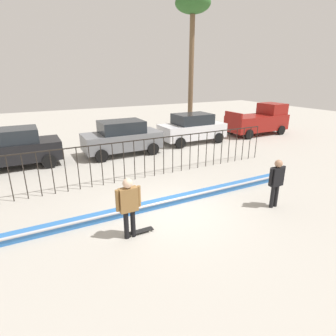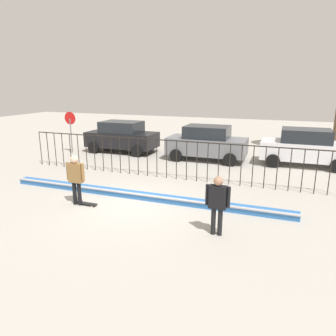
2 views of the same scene
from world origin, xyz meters
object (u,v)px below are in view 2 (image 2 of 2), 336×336
camera_operator (218,200)px  parked_car_black (122,136)px  skateboard (86,204)px  parked_car_gray (207,143)px  stop_sign (71,127)px  parked_car_white (305,147)px  skateboarder (76,175)px

camera_operator → parked_car_black: parked_car_black is taller
skateboard → parked_car_black: size_ratio=0.19×
parked_car_gray → stop_sign: bearing=-170.3°
camera_operator → parked_car_white: 9.59m
skateboard → parked_car_black: parked_car_black is taller
parked_car_black → parked_car_white: 10.42m
parked_car_black → parked_car_gray: (5.42, -0.25, 0.00)m
skateboarder → stop_sign: bearing=111.0°
skateboard → parked_car_gray: bearing=60.3°
parked_car_black → parked_car_gray: size_ratio=1.00×
skateboard → stop_sign: stop_sign is taller
skateboarder → parked_car_white: parked_car_white is taller
camera_operator → parked_car_gray: parked_car_gray is taller
camera_operator → stop_sign: stop_sign is taller
skateboarder → parked_car_gray: parked_car_gray is taller
parked_car_white → skateboarder: bearing=-129.5°
skateboard → stop_sign: (-5.88, 7.05, 1.56)m
camera_operator → parked_car_black: (-7.85, 8.98, -0.05)m
camera_operator → parked_car_gray: bearing=-47.5°
skateboard → parked_car_black: 8.99m
parked_car_gray → parked_car_white: size_ratio=1.00×
skateboarder → skateboard: size_ratio=2.21×
stop_sign → skateboarder: bearing=-51.9°
camera_operator → parked_car_black: 11.92m
camera_operator → stop_sign: 13.08m
skateboard → parked_car_black: bearing=96.5°
skateboard → camera_operator: size_ratio=0.47×
skateboarder → parked_car_gray: (2.60, 8.18, -0.09)m
parked_car_black → stop_sign: (-2.75, -1.33, 0.64)m
parked_car_white → stop_sign: size_ratio=1.72×
stop_sign → parked_car_white: bearing=6.9°
camera_operator → stop_sign: size_ratio=0.68×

